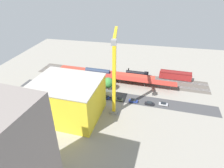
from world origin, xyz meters
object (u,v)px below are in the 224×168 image
(parked_car_1, at_px, (149,103))
(tower_crane, at_px, (114,71))
(box_truck_0, at_px, (105,93))
(street_tree_3, at_px, (54,76))
(parked_car_0, at_px, (163,104))
(locomotive, at_px, (138,74))
(street_tree_0, at_px, (108,83))
(street_tree_1, at_px, (54,77))
(construction_building, at_px, (68,99))
(platform_canopy_near, at_px, (120,78))
(passenger_coach, at_px, (175,75))
(parked_car_4, at_px, (105,98))
(platform_canopy_far, at_px, (105,72))
(street_tree_2, at_px, (101,80))
(parked_car_3, at_px, (119,99))
(freight_coach_far, at_px, (98,73))
(traffic_light, at_px, (106,83))
(parked_car_2, at_px, (133,101))

(parked_car_1, relative_size, tower_crane, 0.13)
(box_truck_0, relative_size, street_tree_3, 1.04)
(parked_car_0, bearing_deg, locomotive, -62.57)
(street_tree_0, relative_size, street_tree_1, 1.09)
(construction_building, bearing_deg, parked_car_1, -153.64)
(platform_canopy_near, height_order, passenger_coach, passenger_coach)
(construction_building, bearing_deg, street_tree_1, -47.69)
(platform_canopy_near, distance_m, parked_car_4, 18.67)
(platform_canopy_far, distance_m, box_truck_0, 22.05)
(parked_car_0, height_order, tower_crane, tower_crane)
(platform_canopy_near, relative_size, street_tree_2, 7.49)
(platform_canopy_near, height_order, parked_car_0, platform_canopy_near)
(passenger_coach, bearing_deg, platform_canopy_far, 7.75)
(parked_car_4, bearing_deg, locomotive, -116.49)
(parked_car_3, distance_m, street_tree_3, 42.20)
(platform_canopy_near, distance_m, street_tree_2, 13.11)
(platform_canopy_far, xyz_separation_m, tower_crane, (-12.29, 32.96, 17.73))
(parked_car_3, bearing_deg, construction_building, 37.32)
(platform_canopy_near, bearing_deg, street_tree_2, 41.27)
(freight_coach_far, distance_m, street_tree_3, 26.65)
(platform_canopy_far, xyz_separation_m, parked_car_1, (-28.87, 24.30, -3.03))
(platform_canopy_far, relative_size, parked_car_4, 14.79)
(street_tree_3, bearing_deg, traffic_light, 178.27)
(street_tree_3, bearing_deg, street_tree_0, 179.52)
(box_truck_0, bearing_deg, street_tree_3, -11.80)
(locomotive, xyz_separation_m, passenger_coach, (-22.98, -0.01, 1.58))
(parked_car_0, xyz_separation_m, parked_car_4, (30.04, 0.26, -0.03))
(parked_car_2, height_order, traffic_light, traffic_light)
(parked_car_3, distance_m, street_tree_0, 12.70)
(platform_canopy_near, relative_size, traffic_light, 9.34)
(parked_car_3, xyz_separation_m, traffic_light, (9.06, -8.26, 3.93))
(parked_car_3, bearing_deg, box_truck_0, -16.11)
(freight_coach_far, bearing_deg, traffic_light, 121.84)
(platform_canopy_far, distance_m, parked_car_1, 37.86)
(parked_car_4, bearing_deg, freight_coach_far, -64.86)
(construction_building, height_order, street_tree_1, construction_building)
(platform_canopy_far, xyz_separation_m, freight_coach_far, (4.98, 0.85, -0.58))
(freight_coach_far, relative_size, street_tree_0, 2.08)
(parked_car_2, relative_size, street_tree_2, 0.52)
(street_tree_3, bearing_deg, construction_building, 128.43)
(parked_car_2, height_order, street_tree_0, street_tree_0)
(platform_canopy_far, distance_m, parked_car_2, 31.65)
(box_truck_0, bearing_deg, street_tree_0, -94.45)
(locomotive, height_order, street_tree_0, street_tree_0)
(parked_car_4, bearing_deg, parked_car_1, 178.60)
(construction_building, bearing_deg, tower_crane, -157.66)
(street_tree_0, xyz_separation_m, street_tree_2, (4.52, -0.33, 0.85))
(platform_canopy_near, bearing_deg, street_tree_1, 13.15)
(parked_car_1, bearing_deg, freight_coach_far, -34.73)
(street_tree_2, bearing_deg, box_truck_0, 120.42)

